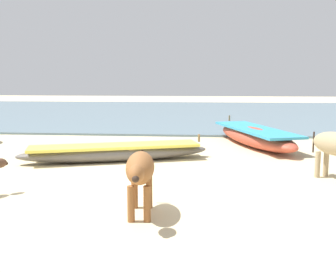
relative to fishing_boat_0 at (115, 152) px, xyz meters
name	(u,v)px	position (x,y,z in m)	size (l,w,h in m)	color
ground	(113,183)	(0.44, -2.15, -0.23)	(80.00, 80.00, 0.00)	beige
sea_water	(175,112)	(0.44, 14.31, -0.19)	(60.00, 20.00, 0.08)	slate
fishing_boat_0	(115,152)	(0.00, 0.00, 0.00)	(4.83, 2.31, 0.61)	#5B5651
fishing_boat_3	(255,136)	(3.81, 2.63, 0.07)	(2.53, 4.75, 0.76)	#B74733
cow_adult_brown	(140,171)	(1.27, -3.95, 0.47)	(0.53, 1.50, 0.97)	brown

